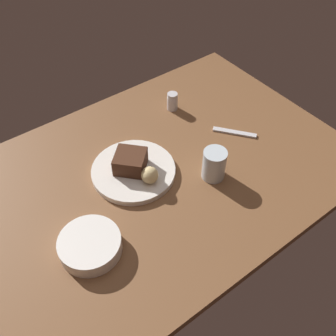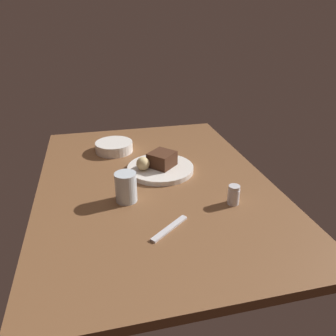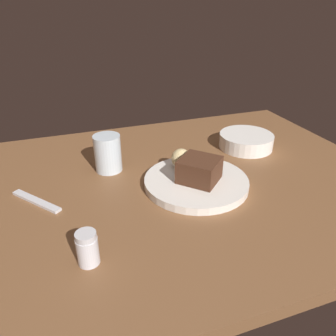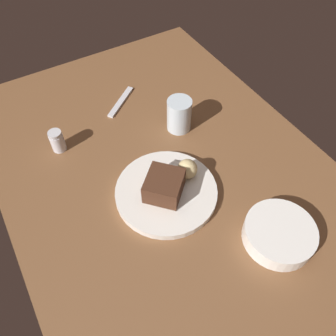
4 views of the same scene
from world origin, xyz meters
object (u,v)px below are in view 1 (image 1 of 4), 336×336
(dessert_spoon, at_px, (235,132))
(side_bowl, at_px, (90,245))
(dessert_plate, at_px, (134,171))
(bread_roll, at_px, (150,175))
(chocolate_cake_slice, at_px, (130,161))
(salt_shaker, at_px, (172,101))
(water_glass, at_px, (214,164))

(dessert_spoon, bearing_deg, side_bowl, 61.63)
(dessert_plate, height_order, side_bowl, side_bowl)
(bread_roll, bearing_deg, chocolate_cake_slice, -78.04)
(bread_roll, relative_size, salt_shaker, 0.78)
(salt_shaker, bearing_deg, bread_roll, 42.41)
(chocolate_cake_slice, distance_m, bread_roll, 0.08)
(chocolate_cake_slice, relative_size, salt_shaker, 1.39)
(side_bowl, bearing_deg, salt_shaker, -147.12)
(bread_roll, bearing_deg, dessert_spoon, -177.36)
(dessert_plate, bearing_deg, salt_shaker, -147.89)
(chocolate_cake_slice, xyz_separation_m, side_bowl, (0.24, 0.17, -0.03))
(bread_roll, xyz_separation_m, water_glass, (-0.18, 0.09, 0.01))
(dessert_plate, relative_size, bread_roll, 5.04)
(salt_shaker, xyz_separation_m, dessert_spoon, (-0.09, 0.24, -0.03))
(water_glass, bearing_deg, dessert_plate, -39.29)
(salt_shaker, bearing_deg, dessert_spoon, 110.78)
(chocolate_cake_slice, height_order, side_bowl, chocolate_cake_slice)
(bread_roll, distance_m, salt_shaker, 0.38)
(bread_roll, xyz_separation_m, salt_shaker, (-0.28, -0.25, -0.01))
(dessert_plate, height_order, water_glass, water_glass)
(water_glass, distance_m, side_bowl, 0.43)
(dessert_spoon, bearing_deg, dessert_plate, 43.75)
(dessert_plate, distance_m, bread_roll, 0.08)
(dessert_plate, relative_size, chocolate_cake_slice, 2.85)
(water_glass, relative_size, dessert_spoon, 0.67)
(chocolate_cake_slice, relative_size, water_glass, 0.91)
(dessert_plate, height_order, bread_roll, bread_roll)
(dessert_spoon, bearing_deg, bread_roll, 54.48)
(dessert_plate, xyz_separation_m, water_glass, (-0.19, 0.16, 0.04))
(side_bowl, height_order, dessert_spoon, side_bowl)
(chocolate_cake_slice, distance_m, side_bowl, 0.29)
(bread_roll, height_order, side_bowl, bread_roll)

